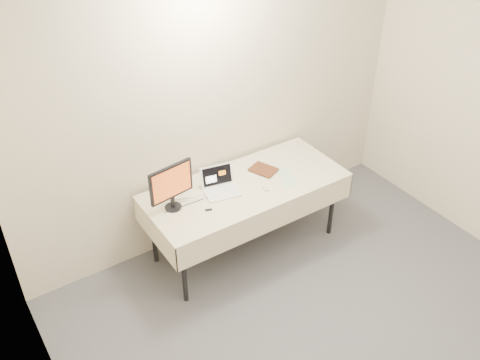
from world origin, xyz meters
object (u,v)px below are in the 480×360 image
table (246,190)px  monitor (171,184)px  laptop (220,185)px  book (259,164)px

table → monitor: monitor is taller
table → monitor: bearing=175.0°
monitor → laptop: bearing=-8.2°
laptop → monitor: 0.51m
monitor → book: 0.90m
table → book: book is taller
table → monitor: 0.77m
laptop → monitor: size_ratio=0.82×
table → book: bearing=19.3°
book → laptop: bearing=158.0°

